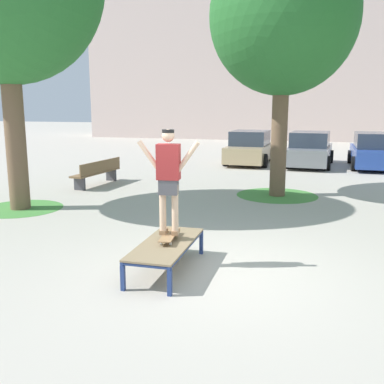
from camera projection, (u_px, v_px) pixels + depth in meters
The scene contains 12 objects.
ground_plane at pixel (215, 272), 6.98m from camera, with size 120.00×120.00×0.00m, color #B2AA9E.
building_facade at pixel (306, 61), 33.80m from camera, with size 34.99×4.00×12.00m, color beige.
skate_box at pixel (166, 245), 6.99m from camera, with size 0.79×1.91×0.46m.
skateboard at pixel (169, 235), 7.11m from camera, with size 0.30×0.82×0.09m.
skater at pixel (169, 175), 6.92m from camera, with size 1.00×0.32×1.69m.
grass_patch_near_left at pixel (21, 208), 11.33m from camera, with size 2.12×2.12×0.01m, color #47893D.
tree_mid_back at pixel (284, 17), 12.04m from camera, with size 4.09×4.09×7.18m.
grass_patch_mid_back at pixel (277, 195), 13.00m from camera, with size 2.38×2.38×0.01m, color #47893D.
car_tan at pixel (250, 148), 20.19m from camera, with size 2.02×4.25×1.50m.
car_grey at pixel (310, 150), 19.36m from camera, with size 2.14×4.31×1.50m.
car_blue at pixel (374, 152), 18.74m from camera, with size 1.94×4.21×1.50m.
park_bench at pixel (98, 172), 14.60m from camera, with size 0.62×2.43×0.83m.
Camera 1 is at (1.46, -6.45, 2.59)m, focal length 41.07 mm.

